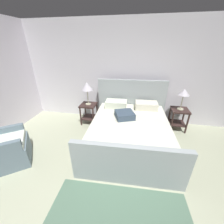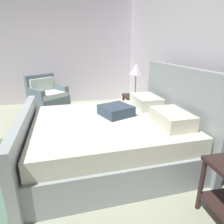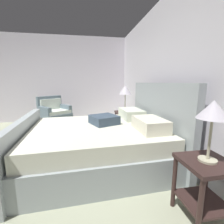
% 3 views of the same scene
% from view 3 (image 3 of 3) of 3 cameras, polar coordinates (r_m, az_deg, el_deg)
% --- Properties ---
extents(wall_back, '(5.98, 0.12, 2.79)m').
position_cam_3_polar(wall_back, '(3.07, 19.49, 11.70)').
color(wall_back, silver).
rests_on(wall_back, ground).
extents(wall_side_left, '(0.12, 6.35, 2.79)m').
position_cam_3_polar(wall_side_left, '(5.92, -26.95, 10.37)').
color(wall_side_left, silver).
rests_on(wall_side_left, ground).
extents(bed, '(1.98, 2.30, 1.29)m').
position_cam_3_polar(bed, '(2.63, -4.27, -10.61)').
color(bed, '#9CA5A8').
rests_on(bed, ground).
extents(nightstand_right, '(0.44, 0.44, 0.60)m').
position_cam_3_polar(nightstand_right, '(1.84, 30.29, -20.37)').
color(nightstand_right, '#31201D').
rests_on(nightstand_right, ground).
extents(table_lamp_right, '(0.27, 0.27, 0.56)m').
position_cam_3_polar(table_lamp_right, '(1.62, 32.43, -0.07)').
color(table_lamp_right, '#B7B293').
rests_on(table_lamp_right, nightstand_right).
extents(nightstand_left, '(0.44, 0.44, 0.60)m').
position_cam_3_polar(nightstand_left, '(3.92, 4.60, -2.72)').
color(nightstand_left, '#31201D').
rests_on(nightstand_left, ground).
extents(table_lamp_left, '(0.30, 0.30, 0.64)m').
position_cam_3_polar(table_lamp_left, '(3.82, 4.76, 7.72)').
color(table_lamp_left, '#B7B293').
rests_on(table_lamp_left, nightstand_left).
extents(armchair, '(1.02, 1.02, 0.90)m').
position_cam_3_polar(armchair, '(4.95, -19.88, -1.17)').
color(armchair, slate).
rests_on(armchair, ground).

